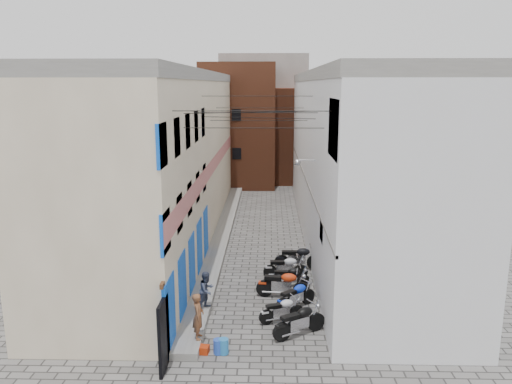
# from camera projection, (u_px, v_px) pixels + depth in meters

# --- Properties ---
(ground) EXTENTS (90.00, 90.00, 0.00)m
(ground) POSITION_uv_depth(u_px,v_px,m) (250.00, 362.00, 15.24)
(ground) COLOR #585653
(ground) RESTS_ON ground
(plinth) EXTENTS (0.90, 26.00, 0.25)m
(plinth) POSITION_uv_depth(u_px,v_px,m) (222.00, 233.00, 27.96)
(plinth) COLOR slate
(plinth) RESTS_ON ground
(building_left) EXTENTS (5.10, 27.00, 9.00)m
(building_left) POSITION_uv_depth(u_px,v_px,m) (167.00, 156.00, 27.07)
(building_left) COLOR #BEAD90
(building_left) RESTS_ON ground
(building_right) EXTENTS (5.94, 26.00, 9.00)m
(building_right) POSITION_uv_depth(u_px,v_px,m) (352.00, 157.00, 26.85)
(building_right) COLOR silver
(building_right) RESTS_ON ground
(building_far_brick_left) EXTENTS (6.00, 6.00, 10.00)m
(building_far_brick_left) POSITION_uv_depth(u_px,v_px,m) (239.00, 125.00, 41.59)
(building_far_brick_left) COLOR brown
(building_far_brick_left) RESTS_ON ground
(building_far_brick_right) EXTENTS (5.00, 6.00, 8.00)m
(building_far_brick_right) POSITION_uv_depth(u_px,v_px,m) (297.00, 135.00, 43.62)
(building_far_brick_right) COLOR brown
(building_far_brick_right) RESTS_ON ground
(building_far_concrete) EXTENTS (8.00, 5.00, 11.00)m
(building_far_concrete) POSITION_uv_depth(u_px,v_px,m) (264.00, 115.00, 47.29)
(building_far_concrete) COLOR slate
(building_far_concrete) RESTS_ON ground
(far_shopfront) EXTENTS (2.00, 0.30, 2.40)m
(far_shopfront) POSITION_uv_depth(u_px,v_px,m) (262.00, 176.00, 39.60)
(far_shopfront) COLOR black
(far_shopfront) RESTS_ON ground
(overhead_wires) EXTENTS (5.80, 13.02, 1.32)m
(overhead_wires) POSITION_uv_depth(u_px,v_px,m) (256.00, 113.00, 21.20)
(overhead_wires) COLOR black
(overhead_wires) RESTS_ON ground
(motorcycle_a) EXTENTS (2.09, 1.64, 1.19)m
(motorcycle_a) POSITION_uv_depth(u_px,v_px,m) (299.00, 319.00, 16.73)
(motorcycle_a) COLOR black
(motorcycle_a) RESTS_ON ground
(motorcycle_b) EXTENTS (1.80, 1.13, 1.00)m
(motorcycle_b) POSITION_uv_depth(u_px,v_px,m) (282.00, 309.00, 17.74)
(motorcycle_b) COLOR silver
(motorcycle_b) RESTS_ON ground
(motorcycle_c) EXTENTS (1.85, 1.71, 1.11)m
(motorcycle_c) POSITION_uv_depth(u_px,v_px,m) (296.00, 295.00, 18.78)
(motorcycle_c) COLOR #0E32D7
(motorcycle_c) RESTS_ON ground
(motorcycle_d) EXTENTS (2.21, 0.89, 1.25)m
(motorcycle_d) POSITION_uv_depth(u_px,v_px,m) (283.00, 283.00, 19.76)
(motorcycle_d) COLOR red
(motorcycle_d) RESTS_ON ground
(motorcycle_e) EXTENTS (1.80, 0.61, 1.03)m
(motorcycle_e) POSITION_uv_depth(u_px,v_px,m) (289.00, 276.00, 20.75)
(motorcycle_e) COLOR black
(motorcycle_e) RESTS_ON ground
(motorcycle_f) EXTENTS (1.98, 0.72, 1.13)m
(motorcycle_f) POSITION_uv_depth(u_px,v_px,m) (286.00, 266.00, 21.73)
(motorcycle_f) COLOR silver
(motorcycle_f) RESTS_ON ground
(motorcycle_g) EXTENTS (2.17, 0.71, 1.25)m
(motorcycle_g) POSITION_uv_depth(u_px,v_px,m) (298.00, 256.00, 22.75)
(motorcycle_g) COLOR black
(motorcycle_g) RESTS_ON ground
(person_a) EXTENTS (0.39, 0.58, 1.54)m
(person_a) POSITION_uv_depth(u_px,v_px,m) (198.00, 316.00, 16.04)
(person_a) COLOR brown
(person_a) RESTS_ON plinth
(person_b) EXTENTS (0.81, 0.86, 1.40)m
(person_b) POSITION_uv_depth(u_px,v_px,m) (207.00, 290.00, 18.23)
(person_b) COLOR #383F54
(person_b) RESTS_ON plinth
(water_jug_near) EXTENTS (0.42, 0.42, 0.50)m
(water_jug_near) POSITION_uv_depth(u_px,v_px,m) (224.00, 346.00, 15.69)
(water_jug_near) COLOR #2370B3
(water_jug_near) RESTS_ON ground
(water_jug_far) EXTENTS (0.33, 0.33, 0.48)m
(water_jug_far) POSITION_uv_depth(u_px,v_px,m) (218.00, 346.00, 15.70)
(water_jug_far) COLOR #244BB7
(water_jug_far) RESTS_ON ground
(red_crate) EXTENTS (0.43, 0.35, 0.24)m
(red_crate) POSITION_uv_depth(u_px,v_px,m) (203.00, 350.00, 15.74)
(red_crate) COLOR #AB2B0C
(red_crate) RESTS_ON ground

